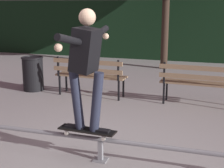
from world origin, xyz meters
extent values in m
plane|color=#ADAAA8|center=(0.00, 0.00, 0.00)|extent=(90.00, 90.00, 0.00)
cube|color=black|center=(0.00, 8.80, 1.06)|extent=(24.00, 1.20, 2.12)
cylinder|color=gray|center=(0.00, 0.11, 0.30)|extent=(4.26, 0.06, 0.06)
cube|color=gray|center=(0.00, 0.11, 0.13)|extent=(0.06, 0.06, 0.27)
cube|color=gray|center=(0.00, 0.11, 0.01)|extent=(0.18, 0.18, 0.01)
cube|color=black|center=(-0.18, 0.11, 0.41)|extent=(0.79, 0.25, 0.02)
cube|color=black|center=(-0.18, 0.11, 0.42)|extent=(0.78, 0.24, 0.00)
cube|color=#9E9EA3|center=(0.08, 0.09, 0.39)|extent=(0.06, 0.17, 0.02)
cube|color=#9E9EA3|center=(-0.45, 0.13, 0.39)|extent=(0.06, 0.17, 0.02)
cylinder|color=beige|center=(0.08, 0.01, 0.35)|extent=(0.05, 0.03, 0.05)
cylinder|color=beige|center=(0.09, 0.17, 0.35)|extent=(0.05, 0.03, 0.05)
cylinder|color=beige|center=(-0.45, 0.05, 0.35)|extent=(0.05, 0.03, 0.05)
cylinder|color=beige|center=(-0.44, 0.21, 0.35)|extent=(0.05, 0.03, 0.05)
cube|color=black|center=(0.00, 0.10, 0.43)|extent=(0.27, 0.12, 0.03)
cube|color=black|center=(-0.36, 0.12, 0.43)|extent=(0.27, 0.12, 0.03)
cylinder|color=#282D42|center=(-0.04, 0.10, 0.80)|extent=(0.21, 0.14, 0.79)
cylinder|color=#282D42|center=(-0.32, 0.12, 0.80)|extent=(0.21, 0.14, 0.79)
cube|color=black|center=(-0.18, 0.11, 1.46)|extent=(0.36, 0.38, 0.57)
cylinder|color=black|center=(-0.21, -0.27, 1.62)|extent=(0.12, 0.61, 0.21)
cylinder|color=black|center=(-0.16, 0.49, 1.62)|extent=(0.12, 0.61, 0.21)
sphere|color=beige|center=(-0.23, -0.55, 1.57)|extent=(0.09, 0.09, 0.09)
sphere|color=beige|center=(-0.14, 0.77, 1.57)|extent=(0.09, 0.09, 0.09)
sphere|color=beige|center=(-0.15, 0.11, 1.86)|extent=(0.21, 0.21, 0.21)
cube|color=black|center=(-0.54, 3.17, 0.22)|extent=(0.04, 0.04, 0.44)
cube|color=black|center=(-0.55, 2.85, 0.22)|extent=(0.04, 0.04, 0.44)
cube|color=black|center=(-0.56, 2.81, 0.66)|extent=(0.04, 0.04, 0.44)
cube|color=black|center=(-1.95, 3.23, 0.22)|extent=(0.04, 0.04, 0.44)
cube|color=black|center=(-1.96, 2.91, 0.22)|extent=(0.04, 0.04, 0.44)
cube|color=black|center=(-1.96, 2.87, 0.66)|extent=(0.04, 0.04, 0.44)
cube|color=#A38460|center=(-1.24, 3.18, 0.46)|extent=(1.60, 0.16, 0.04)
cube|color=#A38460|center=(-1.25, 3.04, 0.46)|extent=(1.60, 0.16, 0.04)
cube|color=#A38460|center=(-1.26, 2.90, 0.46)|extent=(1.60, 0.16, 0.04)
cube|color=#A38460|center=(-1.26, 2.83, 0.62)|extent=(1.60, 0.11, 0.09)
cube|color=#A38460|center=(-1.26, 2.83, 0.80)|extent=(1.60, 0.11, 0.09)
cube|color=black|center=(0.41, 3.23, 0.22)|extent=(0.04, 0.04, 0.44)
cube|color=black|center=(0.39, 2.91, 0.22)|extent=(0.04, 0.04, 0.44)
cube|color=black|center=(0.39, 2.87, 0.66)|extent=(0.04, 0.04, 0.44)
cube|color=#A38460|center=(1.11, 3.18, 0.46)|extent=(1.60, 0.16, 0.04)
cube|color=#A38460|center=(1.10, 3.04, 0.46)|extent=(1.60, 0.16, 0.04)
cube|color=#A38460|center=(1.10, 2.90, 0.46)|extent=(1.60, 0.16, 0.04)
cube|color=#A38460|center=(1.09, 2.83, 0.62)|extent=(1.60, 0.11, 0.09)
cube|color=#A38460|center=(1.09, 2.83, 0.80)|extent=(1.60, 0.11, 0.09)
cylinder|color=#3D2D23|center=(-0.21, 6.74, 1.23)|extent=(0.22, 0.22, 2.45)
cylinder|color=black|center=(-2.74, 3.10, 0.39)|extent=(0.48, 0.48, 0.78)
torus|color=black|center=(-2.74, 3.10, 0.78)|extent=(0.52, 0.52, 0.04)
camera|label=1|loc=(1.37, -3.75, 2.04)|focal=53.84mm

